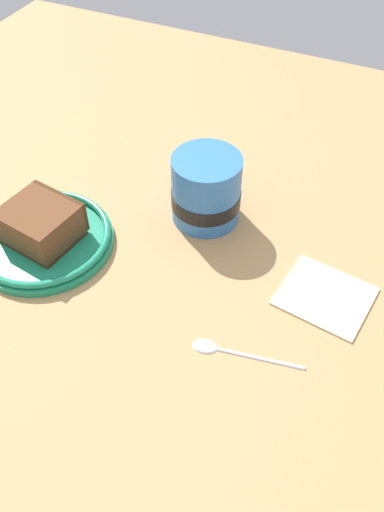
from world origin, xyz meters
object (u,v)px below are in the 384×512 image
cake_slice (41,223)px  folded_napkin (325,295)px  tea_mug (206,190)px  teaspoon (224,349)px  small_plate (44,239)px

cake_slice → folded_napkin: size_ratio=0.94×
cake_slice → folded_napkin: cake_slice is taller
tea_mug → folded_napkin: 21.38cm
cake_slice → teaspoon: bearing=-11.8°
small_plate → tea_mug: (17.55, 14.31, 3.78)cm
small_plate → tea_mug: size_ratio=1.69×
teaspoon → folded_napkin: size_ratio=1.22×
teaspoon → folded_napkin: bearing=55.8°
cake_slice → folded_napkin: 37.75cm
tea_mug → folded_napkin: (19.52, -7.50, -4.49)cm
folded_napkin → small_plate: bearing=-169.6°
tea_mug → folded_napkin: size_ratio=1.03×
tea_mug → folded_napkin: bearing=-21.0°
teaspoon → folded_napkin: (8.50, 12.50, -0.05)cm
tea_mug → small_plate: bearing=-140.8°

